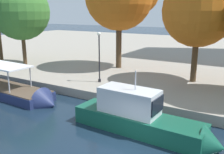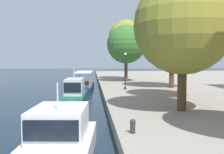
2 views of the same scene
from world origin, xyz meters
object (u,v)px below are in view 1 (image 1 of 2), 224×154
at_px(tree_1, 22,9).
at_px(lamp_post, 99,55).
at_px(motor_yacht_1, 143,121).
at_px(tree_2, 197,11).
at_px(tour_boat_0, 5,91).

bearing_deg(tree_1, lamp_post, -9.35).
height_order(motor_yacht_1, lamp_post, lamp_post).
bearing_deg(tree_2, motor_yacht_1, -91.93).
distance_m(tour_boat_0, tree_2, 18.94).
bearing_deg(motor_yacht_1, lamp_post, 142.31).
distance_m(motor_yacht_1, tree_2, 12.67).
distance_m(motor_yacht_1, lamp_post, 9.93).
bearing_deg(tour_boat_0, lamp_post, 42.87).
bearing_deg(tree_2, tree_1, -172.87).
height_order(motor_yacht_1, tree_1, tree_1).
height_order(tour_boat_0, lamp_post, lamp_post).
bearing_deg(tree_1, motor_yacht_1, -22.66).
relative_size(motor_yacht_1, tree_2, 0.95).
bearing_deg(lamp_post, tree_1, 170.65).
relative_size(tree_1, tree_2, 1.01).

